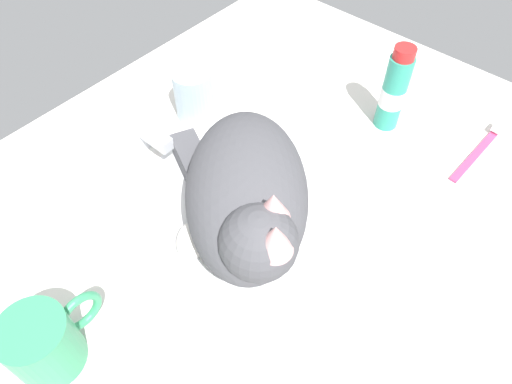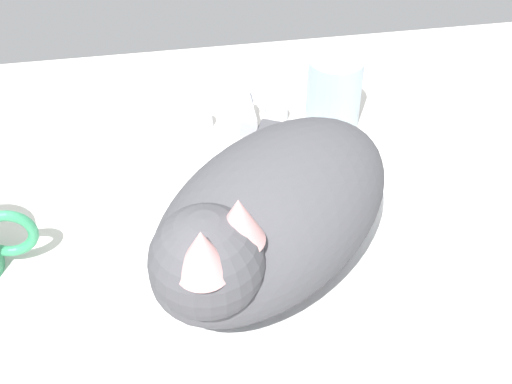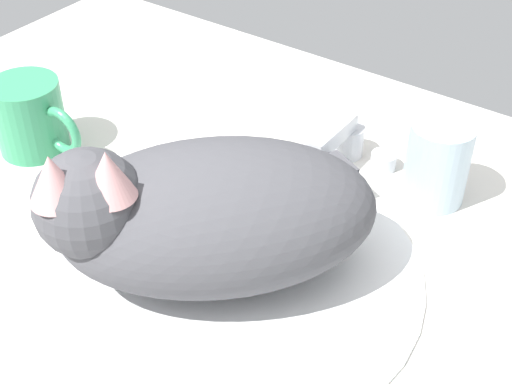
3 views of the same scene
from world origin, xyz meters
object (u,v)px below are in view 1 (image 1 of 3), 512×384
object	(u,v)px
cat	(246,197)
toothpaste_bottle	(394,91)
toothbrush	(480,149)
coffee_mug	(45,342)
faucet	(142,137)
rinse_cup	(194,95)

from	to	relation	value
cat	toothpaste_bottle	world-z (taller)	cat
cat	toothbrush	xyz separation A→B (cm)	(35.66, -18.12, -6.68)
toothpaste_bottle	cat	bearing A→B (deg)	174.03
toothbrush	cat	bearing A→B (deg)	153.07
coffee_mug	faucet	bearing A→B (deg)	31.94
faucet	toothbrush	xyz separation A→B (cm)	(34.60, -41.04, -1.85)
rinse_cup	faucet	bearing A→B (deg)	176.80
faucet	toothpaste_bottle	xyz separation A→B (cm)	(30.31, -26.20, 4.54)
coffee_mug	rinse_cup	bearing A→B (deg)	23.59
toothpaste_bottle	toothbrush	distance (cm)	16.71
faucet	cat	xyz separation A→B (cm)	(-1.07, -22.92, 4.83)
faucet	toothpaste_bottle	distance (cm)	40.32
cat	toothbrush	world-z (taller)	cat
rinse_cup	toothpaste_bottle	distance (cm)	32.16
rinse_cup	coffee_mug	bearing A→B (deg)	-156.41
faucet	cat	size ratio (longest dim) A/B	0.36
toothbrush	coffee_mug	bearing A→B (deg)	160.16
coffee_mug	toothpaste_bottle	distance (cm)	59.94
faucet	cat	world-z (taller)	cat
faucet	cat	distance (cm)	23.45
toothbrush	rinse_cup	bearing A→B (deg)	120.27
cat	rinse_cup	world-z (taller)	cat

